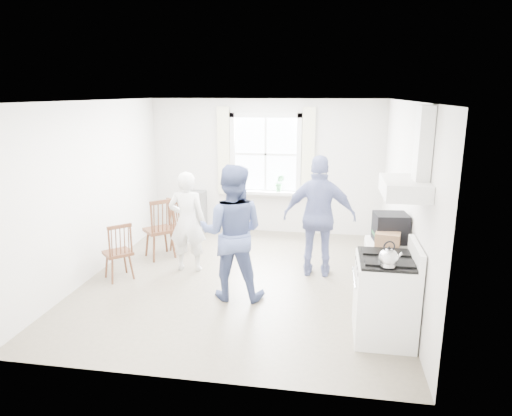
{
  "coord_description": "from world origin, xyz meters",
  "views": [
    {
      "loc": [
        1.24,
        -6.22,
        2.71
      ],
      "look_at": [
        0.19,
        0.2,
        1.06
      ],
      "focal_mm": 32.0,
      "sensor_mm": 36.0,
      "label": 1
    }
  ],
  "objects_px": {
    "gas_stove": "(385,297)",
    "windsor_chair_a": "(161,222)",
    "windsor_chair_c": "(119,246)",
    "stereo_stack": "(390,228)",
    "person_left": "(187,222)",
    "person_mid": "(232,233)",
    "person_right": "(319,217)",
    "windsor_chair_b": "(178,220)",
    "low_cabinet": "(385,276)"
  },
  "relations": [
    {
      "from": "gas_stove",
      "to": "windsor_chair_c",
      "type": "height_order",
      "value": "gas_stove"
    },
    {
      "from": "low_cabinet",
      "to": "windsor_chair_c",
      "type": "relative_size",
      "value": 1.02
    },
    {
      "from": "windsor_chair_c",
      "to": "windsor_chair_a",
      "type": "bearing_deg",
      "value": 73.7
    },
    {
      "from": "person_left",
      "to": "person_mid",
      "type": "xyz_separation_m",
      "value": [
        0.89,
        -0.84,
        0.13
      ]
    },
    {
      "from": "gas_stove",
      "to": "person_left",
      "type": "height_order",
      "value": "person_left"
    },
    {
      "from": "windsor_chair_b",
      "to": "person_right",
      "type": "height_order",
      "value": "person_right"
    },
    {
      "from": "stereo_stack",
      "to": "windsor_chair_b",
      "type": "height_order",
      "value": "stereo_stack"
    },
    {
      "from": "windsor_chair_c",
      "to": "person_left",
      "type": "xyz_separation_m",
      "value": [
        0.86,
        0.58,
        0.24
      ]
    },
    {
      "from": "person_mid",
      "to": "person_right",
      "type": "xyz_separation_m",
      "value": [
        1.12,
        0.97,
        0.01
      ]
    },
    {
      "from": "windsor_chair_a",
      "to": "windsor_chair_b",
      "type": "bearing_deg",
      "value": 64.86
    },
    {
      "from": "gas_stove",
      "to": "person_mid",
      "type": "height_order",
      "value": "person_mid"
    },
    {
      "from": "stereo_stack",
      "to": "person_mid",
      "type": "bearing_deg",
      "value": -179.94
    },
    {
      "from": "windsor_chair_b",
      "to": "person_left",
      "type": "distance_m",
      "value": 0.87
    },
    {
      "from": "windsor_chair_c",
      "to": "person_mid",
      "type": "xyz_separation_m",
      "value": [
        1.74,
        -0.26,
        0.37
      ]
    },
    {
      "from": "person_right",
      "to": "low_cabinet",
      "type": "bearing_deg",
      "value": 130.15
    },
    {
      "from": "windsor_chair_a",
      "to": "person_right",
      "type": "relative_size",
      "value": 0.57
    },
    {
      "from": "person_right",
      "to": "gas_stove",
      "type": "bearing_deg",
      "value": 114.77
    },
    {
      "from": "windsor_chair_a",
      "to": "person_right",
      "type": "xyz_separation_m",
      "value": [
        2.58,
        -0.26,
        0.28
      ]
    },
    {
      "from": "stereo_stack",
      "to": "person_right",
      "type": "relative_size",
      "value": 0.24
    },
    {
      "from": "low_cabinet",
      "to": "person_right",
      "type": "height_order",
      "value": "person_right"
    },
    {
      "from": "low_cabinet",
      "to": "stereo_stack",
      "type": "height_order",
      "value": "stereo_stack"
    },
    {
      "from": "gas_stove",
      "to": "windsor_chair_a",
      "type": "height_order",
      "value": "gas_stove"
    },
    {
      "from": "windsor_chair_b",
      "to": "person_mid",
      "type": "xyz_separation_m",
      "value": [
        1.3,
        -1.57,
        0.32
      ]
    },
    {
      "from": "gas_stove",
      "to": "person_left",
      "type": "relative_size",
      "value": 0.72
    },
    {
      "from": "stereo_stack",
      "to": "windsor_chair_c",
      "type": "distance_m",
      "value": 3.81
    },
    {
      "from": "gas_stove",
      "to": "windsor_chair_b",
      "type": "height_order",
      "value": "gas_stove"
    },
    {
      "from": "stereo_stack",
      "to": "person_left",
      "type": "relative_size",
      "value": 0.28
    },
    {
      "from": "low_cabinet",
      "to": "gas_stove",
      "type": "bearing_deg",
      "value": -95.68
    },
    {
      "from": "windsor_chair_a",
      "to": "person_mid",
      "type": "distance_m",
      "value": 1.93
    },
    {
      "from": "gas_stove",
      "to": "low_cabinet",
      "type": "distance_m",
      "value": 0.7
    },
    {
      "from": "windsor_chair_a",
      "to": "person_right",
      "type": "height_order",
      "value": "person_right"
    },
    {
      "from": "windsor_chair_a",
      "to": "person_left",
      "type": "distance_m",
      "value": 0.71
    },
    {
      "from": "windsor_chair_a",
      "to": "gas_stove",
      "type": "bearing_deg",
      "value": -30.46
    },
    {
      "from": "low_cabinet",
      "to": "person_left",
      "type": "bearing_deg",
      "value": 162.67
    },
    {
      "from": "gas_stove",
      "to": "windsor_chair_a",
      "type": "xyz_separation_m",
      "value": [
        -3.38,
        1.99,
        0.15
      ]
    },
    {
      "from": "person_left",
      "to": "person_right",
      "type": "xyz_separation_m",
      "value": [
        2.0,
        0.13,
        0.13
      ]
    },
    {
      "from": "person_mid",
      "to": "stereo_stack",
      "type": "bearing_deg",
      "value": 177.77
    },
    {
      "from": "windsor_chair_a",
      "to": "person_mid",
      "type": "xyz_separation_m",
      "value": [
        1.46,
        -1.22,
        0.28
      ]
    },
    {
      "from": "windsor_chair_a",
      "to": "windsor_chair_c",
      "type": "distance_m",
      "value": 1.01
    },
    {
      "from": "person_left",
      "to": "person_right",
      "type": "bearing_deg",
      "value": 179.63
    },
    {
      "from": "low_cabinet",
      "to": "person_left",
      "type": "relative_size",
      "value": 0.57
    },
    {
      "from": "low_cabinet",
      "to": "stereo_stack",
      "type": "bearing_deg",
      "value": 62.52
    },
    {
      "from": "windsor_chair_c",
      "to": "person_mid",
      "type": "bearing_deg",
      "value": -8.49
    },
    {
      "from": "person_left",
      "to": "windsor_chair_b",
      "type": "bearing_deg",
      "value": -64.88
    },
    {
      "from": "windsor_chair_b",
      "to": "person_right",
      "type": "relative_size",
      "value": 0.53
    },
    {
      "from": "windsor_chair_b",
      "to": "person_left",
      "type": "xyz_separation_m",
      "value": [
        0.41,
        -0.74,
        0.19
      ]
    },
    {
      "from": "windsor_chair_c",
      "to": "person_right",
      "type": "distance_m",
      "value": 2.97
    },
    {
      "from": "gas_stove",
      "to": "windsor_chair_c",
      "type": "xyz_separation_m",
      "value": [
        -3.66,
        1.02,
        0.05
      ]
    },
    {
      "from": "windsor_chair_b",
      "to": "windsor_chair_a",
      "type": "bearing_deg",
      "value": -115.14
    },
    {
      "from": "stereo_stack",
      "to": "person_left",
      "type": "xyz_separation_m",
      "value": [
        -2.9,
        0.83,
        -0.3
      ]
    }
  ]
}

